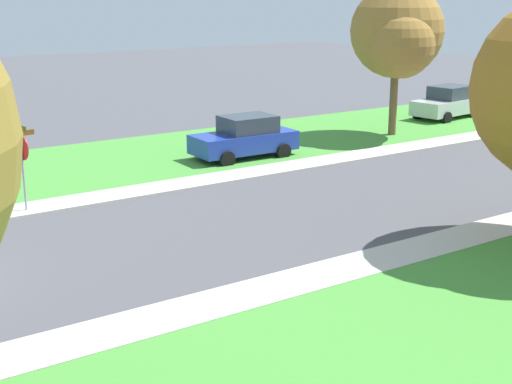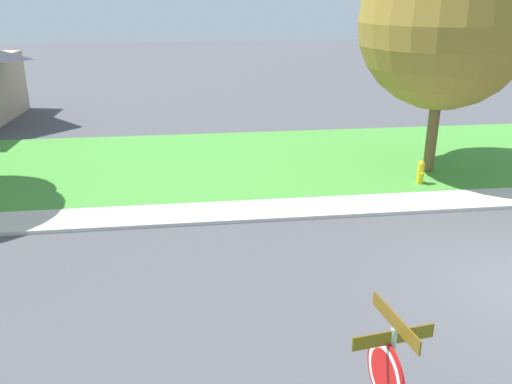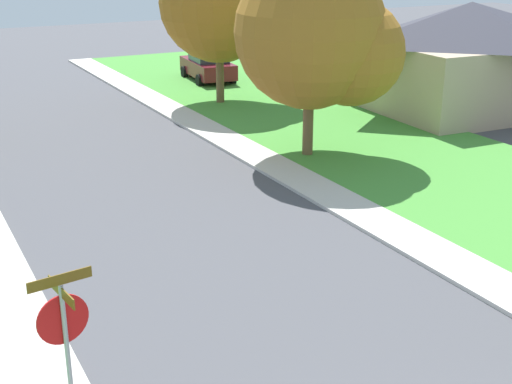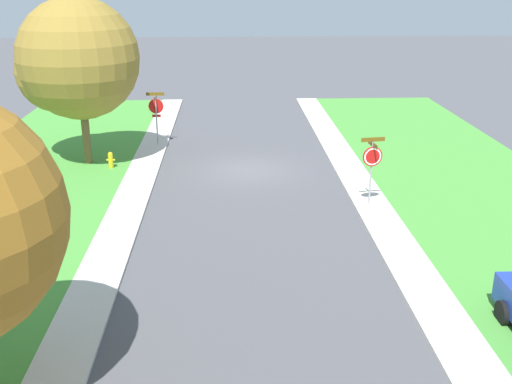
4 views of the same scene
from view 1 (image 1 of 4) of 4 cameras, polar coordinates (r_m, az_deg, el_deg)
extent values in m
cube|color=beige|center=(19.48, 11.84, -4.67)|extent=(1.40, 56.00, 0.10)
cube|color=beige|center=(26.56, -2.70, 1.11)|extent=(1.40, 56.00, 0.10)
cube|color=#479338|center=(30.57, -7.27, 2.92)|extent=(8.00, 56.00, 0.08)
cylinder|color=#9E9EA3|center=(23.34, -17.80, 1.50)|extent=(0.07, 0.07, 2.60)
cylinder|color=red|center=(23.20, -17.84, 3.31)|extent=(0.76, 0.14, 0.76)
cylinder|color=white|center=(23.21, -17.80, 3.32)|extent=(0.66, 0.10, 0.67)
cylinder|color=red|center=(23.21, -17.79, 3.32)|extent=(0.54, 0.08, 0.55)
cube|color=brown|center=(23.06, -18.09, 4.85)|extent=(0.91, 0.15, 0.16)
cube|color=brown|center=(23.09, -18.05, 4.38)|extent=(0.15, 0.91, 0.16)
cube|color=#1E389E|center=(29.64, -0.96, 3.95)|extent=(1.87, 4.33, 0.76)
cube|color=#2D3842|center=(29.61, -0.64, 5.36)|extent=(1.63, 2.12, 0.68)
cylinder|color=black|center=(28.30, -2.28, 2.59)|extent=(0.25, 0.64, 0.64)
cylinder|color=black|center=(29.82, -4.05, 3.24)|extent=(0.25, 0.64, 0.64)
cylinder|color=black|center=(29.71, 2.15, 3.22)|extent=(0.25, 0.64, 0.64)
cylinder|color=black|center=(31.16, 0.25, 3.82)|extent=(0.25, 0.64, 0.64)
cube|color=silver|center=(40.25, 14.78, 6.54)|extent=(2.35, 4.50, 0.76)
cube|color=#2D3842|center=(40.31, 15.01, 7.58)|extent=(1.86, 2.29, 0.68)
cylinder|color=black|center=(38.72, 14.73, 5.63)|extent=(0.32, 0.67, 0.64)
cylinder|color=black|center=(39.74, 12.58, 6.01)|extent=(0.32, 0.67, 0.64)
cylinder|color=black|center=(40.94, 16.84, 5.99)|extent=(0.32, 0.67, 0.64)
cylinder|color=black|center=(41.90, 14.76, 6.36)|extent=(0.32, 0.67, 0.64)
cylinder|color=brown|center=(34.77, 10.73, 7.07)|extent=(0.36, 0.36, 3.37)
sphere|color=olive|center=(34.45, 11.00, 12.30)|extent=(4.26, 4.26, 4.26)
sphere|color=olive|center=(33.36, 11.33, 11.26)|extent=(2.98, 2.98, 2.98)
camera|label=2|loc=(27.39, -17.17, 13.06)|focal=37.06mm
camera|label=3|loc=(23.75, -41.92, 12.63)|focal=49.61mm
camera|label=4|loc=(32.30, 26.53, 17.37)|focal=42.74mm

